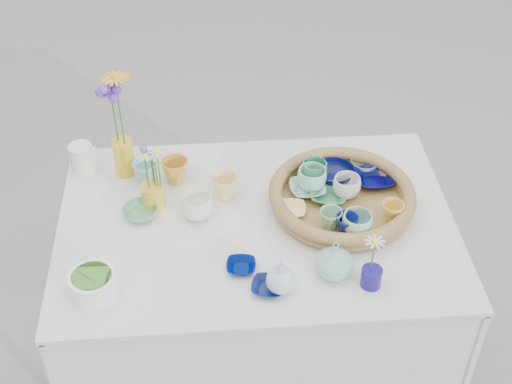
{
  "coord_description": "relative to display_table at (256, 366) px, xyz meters",
  "views": [
    {
      "loc": [
        -0.13,
        -1.66,
        2.3
      ],
      "look_at": [
        0.0,
        0.02,
        0.87
      ],
      "focal_mm": 50.0,
      "sensor_mm": 36.0,
      "label": 1
    }
  ],
  "objects": [
    {
      "name": "tray_ceramic_5",
      "position": [
        0.18,
        0.11,
        0.8
      ],
      "size": [
        0.13,
        0.13,
        0.03
      ],
      "primitive_type": "imported",
      "rotation": [
        0.0,
        0.0,
        0.11
      ],
      "color": "#9FC5BD",
      "rests_on": "wicker_tray"
    },
    {
      "name": "display_table",
      "position": [
        0.0,
        0.0,
        0.0
      ],
      "size": [
        1.26,
        0.86,
        0.77
      ],
      "primitive_type": null,
      "color": "silver",
      "rests_on": "ground"
    },
    {
      "name": "loose_ceramic_6",
      "position": [
        0.01,
        -0.29,
        0.78
      ],
      "size": [
        0.12,
        0.12,
        0.02
      ],
      "primitive_type": "imported",
      "rotation": [
        0.0,
        0.0,
        -0.28
      ],
      "color": "navy",
      "rests_on": "display_table"
    },
    {
      "name": "tray_ceramic_10",
      "position": [
        0.11,
        0.01,
        0.79
      ],
      "size": [
        0.1,
        0.1,
        0.02
      ],
      "primitive_type": "imported",
      "rotation": [
        0.0,
        0.0,
        -0.11
      ],
      "color": "#FFF18F",
      "rests_on": "wicker_tray"
    },
    {
      "name": "tray_ceramic_8",
      "position": [
        0.39,
        0.22,
        0.8
      ],
      "size": [
        0.13,
        0.13,
        0.03
      ],
      "primitive_type": "imported",
      "rotation": [
        0.0,
        0.0,
        0.43
      ],
      "color": "#7EC0D3",
      "rests_on": "wicker_tray"
    },
    {
      "name": "tray_ceramic_4",
      "position": [
        0.22,
        -0.06,
        0.82
      ],
      "size": [
        0.08,
        0.08,
        0.07
      ],
      "primitive_type": "imported",
      "rotation": [
        0.0,
        0.0,
        -0.16
      ],
      "color": "#88BC8F",
      "rests_on": "wicker_tray"
    },
    {
      "name": "white_pitcher",
      "position": [
        -0.57,
        0.3,
        0.82
      ],
      "size": [
        0.13,
        0.1,
        0.11
      ],
      "primitive_type": null,
      "rotation": [
        0.0,
        0.0,
        0.17
      ],
      "color": "white",
      "rests_on": "display_table"
    },
    {
      "name": "bud_vase_cobalt",
      "position": [
        0.31,
        -0.3,
        0.8
      ],
      "size": [
        0.07,
        0.07,
        0.06
      ],
      "primitive_type": "cylinder",
      "rotation": [
        0.0,
        0.0,
        -0.08
      ],
      "color": "navy",
      "rests_on": "display_table"
    },
    {
      "name": "single_daisy",
      "position": [
        0.3,
        -0.29,
        0.88
      ],
      "size": [
        0.08,
        0.08,
        0.12
      ],
      "primitive_type": null,
      "rotation": [
        0.0,
        0.0,
        -0.14
      ],
      "color": "white",
      "rests_on": "bud_vase_cobalt"
    },
    {
      "name": "tray_ceramic_3",
      "position": [
        0.24,
        0.07,
        0.8
      ],
      "size": [
        0.14,
        0.14,
        0.03
      ],
      "primitive_type": "imported",
      "rotation": [
        0.0,
        0.0,
        -0.22
      ],
      "color": "#468C62",
      "rests_on": "wicker_tray"
    },
    {
      "name": "tray_ceramic_1",
      "position": [
        0.41,
        0.14,
        0.8
      ],
      "size": [
        0.13,
        0.13,
        0.03
      ],
      "primitive_type": "imported",
      "rotation": [
        0.0,
        0.0,
        0.05
      ],
      "color": "#040440",
      "rests_on": "wicker_tray"
    },
    {
      "name": "tray_ceramic_7",
      "position": [
        0.3,
        0.08,
        0.82
      ],
      "size": [
        0.12,
        0.12,
        0.07
      ],
      "primitive_type": "imported",
      "rotation": [
        0.0,
        0.0,
        0.32
      ],
      "color": "white",
      "rests_on": "wicker_tray"
    },
    {
      "name": "ground",
      "position": [
        0.0,
        0.0,
        0.0
      ],
      "size": [
        80.0,
        80.0,
        0.0
      ],
      "primitive_type": "plane",
      "color": "gray"
    },
    {
      "name": "daisy_cup",
      "position": [
        -0.33,
        0.11,
        0.81
      ],
      "size": [
        0.09,
        0.09,
        0.08
      ],
      "primitive_type": "cylinder",
      "rotation": [
        0.0,
        0.0,
        -0.15
      ],
      "color": "gold",
      "rests_on": "display_table"
    },
    {
      "name": "loose_ceramic_0",
      "position": [
        -0.26,
        0.23,
        0.81
      ],
      "size": [
        0.12,
        0.12,
        0.09
      ],
      "primitive_type": "imported",
      "rotation": [
        0.0,
        0.0,
        -0.36
      ],
      "color": "gold",
      "rests_on": "display_table"
    },
    {
      "name": "loose_ceramic_1",
      "position": [
        -0.09,
        0.13,
        0.81
      ],
      "size": [
        0.11,
        0.11,
        0.08
      ],
      "primitive_type": "imported",
      "rotation": [
        0.0,
        0.0,
        -0.27
      ],
      "color": "#F5E08E",
      "rests_on": "display_table"
    },
    {
      "name": "bud_vase_seafoam",
      "position": [
        0.21,
        -0.25,
        0.82
      ],
      "size": [
        0.12,
        0.12,
        0.12
      ],
      "primitive_type": "imported",
      "rotation": [
        0.0,
        0.0,
        0.04
      ],
      "color": "#8BC1B4",
      "rests_on": "display_table"
    },
    {
      "name": "hydrangea",
      "position": [
        -0.44,
        0.29,
        1.0
      ],
      "size": [
        0.09,
        0.09,
        0.27
      ],
      "primitive_type": null,
      "rotation": [
        0.0,
        0.0,
        -0.24
      ],
      "color": "#6939C2",
      "rests_on": "tall_vase_yellow"
    },
    {
      "name": "wicker_tray",
      "position": [
        0.28,
        0.05,
        0.8
      ],
      "size": [
        0.47,
        0.47,
        0.08
      ],
      "primitive_type": null,
      "color": "olive",
      "rests_on": "display_table"
    },
    {
      "name": "tray_ceramic_12",
      "position": [
        0.21,
        0.18,
        0.82
      ],
      "size": [
        0.09,
        0.09,
        0.07
      ],
      "primitive_type": "imported",
      "rotation": [
        0.0,
        0.0,
        0.04
      ],
      "color": "#44A46F",
      "rests_on": "wicker_tray"
    },
    {
      "name": "loose_ceramic_5",
      "position": [
        -0.36,
        0.23,
        0.8
      ],
      "size": [
        0.1,
        0.1,
        0.08
      ],
      "primitive_type": "imported",
      "rotation": [
        0.0,
        0.0,
        0.24
      ],
      "color": "#84D6C5",
      "rests_on": "display_table"
    },
    {
      "name": "gerbera",
      "position": [
        -0.42,
        0.27,
        1.02
      ],
      "size": [
        0.11,
        0.11,
        0.27
      ],
      "primitive_type": null,
      "rotation": [
        0.0,
        0.0,
        -0.06
      ],
      "color": "#FFA829",
      "rests_on": "tall_vase_yellow"
    },
    {
      "name": "tall_vase_yellow",
      "position": [
        -0.43,
        0.28,
        0.83
      ],
      "size": [
        0.09,
        0.09,
        0.13
      ],
      "primitive_type": "cylinder",
      "rotation": [
        0.0,
        0.0,
        0.27
      ],
      "color": "yellow",
      "rests_on": "display_table"
    },
    {
      "name": "tray_ceramic_6",
      "position": [
        0.19,
        0.13,
        0.82
      ],
      "size": [
        0.11,
        0.11,
        0.08
      ],
      "primitive_type": "imported",
      "rotation": [
        0.0,
        0.0,
        -0.09
      ],
      "color": "#A4E2D1",
      "rests_on": "wicker_tray"
    },
    {
      "name": "tray_ceramic_2",
      "position": [
        0.42,
        -0.05,
        0.82
      ],
      "size": [
        0.09,
        0.09,
        0.07
      ],
      "primitive_type": "imported",
      "rotation": [
        0.0,
        0.0,
        -0.26
      ],
      "color": "gold",
      "rests_on": "wicker_tray"
    },
    {
      "name": "tray_ceramic_9",
      "position": [
        0.27,
        -0.09,
        0.82
      ],
      "size": [
        0.08,
        0.08,
        0.07
      ],
      "primitive_type": "imported",
      "rotation": [
        0.0,
        0.0,
        -0.07
      ],
      "color": "navy",
      "rests_on": "wicker_tray"
    },
    {
      "name": "bud_vase_paleblue",
      "position": [
        0.05,
        -0.3,
        0.83
      ],
      "size": [
        0.09,
        0.09,
        0.13
      ],
      "primitive_type": null,
      "rotation": [
        0.0,
        0.0,
        -0.05
      ],
      "color": "silver",
      "rests_on": "display_table"
    },
    {
      "name": "tray_ceramic_11",
      "position": [
        0.3,
        -0.1,
        0.82
      ],
      "size": [
        0.13,
        0.13,
        0.07
      ],
      "primitive_type": "imported",
      "rotation": [
        0.0,
        0.0,
        0.43
      ],
      "color": "#A1E2C7",
      "rests_on": "wicker_tray"
    },
    {
      "name": "fluted_bowl",
      "position": [
        -0.49,
        -0.26,
        0.8
      ],
      "size": [
        0.16,
        0.16,
        0.07
      ],
      "primitive_type": null,
      "rotation": [
        0.0,
        0.0,
        -0.16
      ],
      "color": "white",
      "rests_on": "display_table"
    },
    {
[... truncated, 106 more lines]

